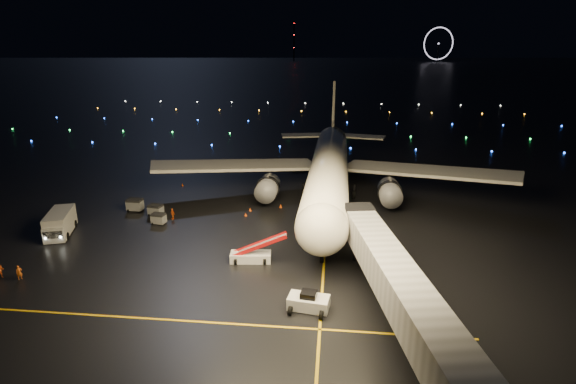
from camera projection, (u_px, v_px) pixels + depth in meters
The scene contains 19 objects.
ground at pixel (319, 79), 332.50m from camera, with size 2000.00×2000.00×0.00m, color black.
lane_centre at pixel (327, 221), 61.65m from camera, with size 0.25×80.00×0.02m, color #E5B30B.
lane_cross at pixel (128, 317), 39.70m from camera, with size 60.00×0.25×0.02m, color #E5B30B.
airliner at pixel (330, 145), 70.87m from camera, with size 57.21×54.35×16.21m, color silver, non-canonical shape.
pushback_tug at pixel (309, 300), 40.72m from camera, with size 3.70×1.94×1.76m, color silver.
belt_loader at pixel (250, 248), 49.67m from camera, with size 6.58×1.80×3.19m, color silver, non-canonical shape.
service_truck at pixel (60, 223), 57.17m from camera, with size 2.54×8.03×2.96m, color silver.
crew_a at pixel (19, 272), 45.98m from camera, with size 0.57×0.37×1.55m, color orange.
crew_c at pixel (172, 214), 62.17m from camera, with size 0.91×0.38×1.55m, color orange.
safety_cone_0 at pixel (246, 214), 63.49m from camera, with size 0.43×0.43×0.49m, color #FA500B.
safety_cone_1 at pixel (281, 206), 66.79m from camera, with size 0.48×0.48×0.55m, color #FA500B.
safety_cone_2 at pixel (250, 209), 65.44m from camera, with size 0.41×0.41×0.47m, color #FA500B.
safety_cone_3 at pixel (182, 185), 77.21m from camera, with size 0.43×0.43×0.49m, color #FA500B.
ferris_wheel at pixel (438, 45), 704.86m from camera, with size 50.00×4.00×52.00m, color black, non-canonical shape.
radio_mast at pixel (294, 41), 744.95m from camera, with size 1.80×1.80×64.00m, color black.
taxiway_lights at pixel (297, 119), 148.90m from camera, with size 164.00×92.00×0.36m, color black, non-canonical shape.
baggage_cart_0 at pixel (156, 210), 63.37m from camera, with size 1.92×1.34×1.63m, color gray.
baggage_cart_1 at pixel (159, 219), 60.41m from camera, with size 1.77×1.24×1.50m, color gray.
baggage_cart_2 at pixel (135, 205), 65.24m from camera, with size 2.14×1.50×1.82m, color gray.
Camera 1 is at (12.75, -42.66, 22.79)m, focal length 28.00 mm.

